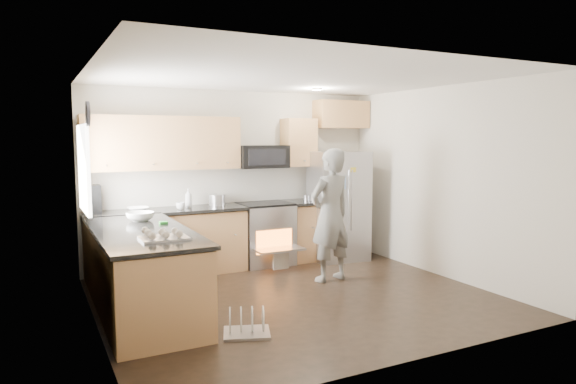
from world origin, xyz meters
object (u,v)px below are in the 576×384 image
stove_range (265,220)px  refrigerator (338,206)px  dish_rack (247,327)px  person (330,215)px

stove_range → refrigerator: bearing=-11.9°
stove_range → dish_rack: stove_range is taller
person → stove_range: bearing=-83.0°
person → dish_rack: 2.28m
stove_range → person: 1.31m
stove_range → refrigerator: size_ratio=1.06×
stove_range → person: bearing=-72.2°
refrigerator → person: bearing=-121.3°
stove_range → refrigerator: (1.15, -0.24, 0.17)m
refrigerator → dish_rack: bearing=-131.6°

